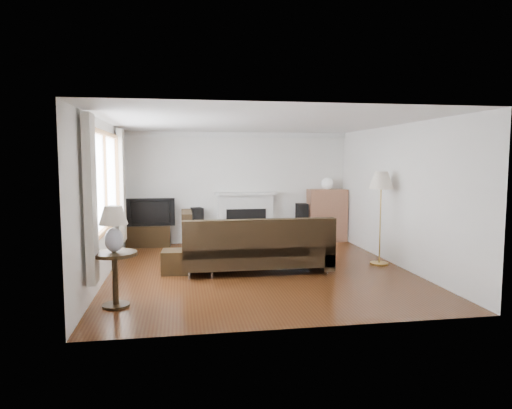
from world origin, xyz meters
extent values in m
cube|color=#4C2610|center=(0.00, 0.00, 0.00)|extent=(5.10, 5.60, 0.04)
cube|color=white|center=(0.00, 0.00, 2.50)|extent=(5.10, 5.60, 0.04)
cube|color=white|center=(0.00, 2.75, 1.25)|extent=(5.00, 0.04, 2.50)
cube|color=white|center=(0.00, -2.75, 1.25)|extent=(5.00, 0.04, 2.50)
cube|color=white|center=(-2.50, 0.00, 1.25)|extent=(0.04, 5.50, 2.50)
cube|color=white|center=(2.50, 0.00, 1.25)|extent=(0.04, 5.50, 2.50)
cube|color=brown|center=(-2.45, -0.20, 1.55)|extent=(0.12, 2.74, 1.54)
cube|color=beige|center=(-2.40, -1.72, 1.40)|extent=(0.10, 0.35, 2.10)
cube|color=beige|center=(-2.40, 1.32, 1.40)|extent=(0.10, 0.35, 2.10)
cube|color=white|center=(0.15, 2.64, 0.57)|extent=(1.40, 0.26, 1.15)
cube|color=black|center=(-2.00, 2.50, 0.23)|extent=(0.93, 0.42, 0.47)
imported|color=black|center=(-1.95, 2.50, 0.76)|extent=(1.04, 0.14, 0.60)
cube|color=black|center=(-0.95, 2.55, 0.41)|extent=(0.29, 0.32, 0.82)
cube|color=black|center=(1.45, 2.55, 0.44)|extent=(0.25, 0.30, 0.88)
cube|color=#9F6649|center=(2.03, 2.51, 0.60)|extent=(0.87, 0.42, 1.20)
sphere|color=white|center=(2.03, 2.51, 1.33)|extent=(0.26, 0.26, 0.26)
cube|color=black|center=(-0.05, -0.05, 0.44)|extent=(2.70, 1.97, 0.87)
cube|color=olive|center=(0.00, 1.53, 0.20)|extent=(1.17, 0.92, 0.40)
cube|color=black|center=(-1.40, 0.03, 0.19)|extent=(0.48, 0.48, 0.38)
cube|color=gold|center=(2.22, 0.06, 0.84)|extent=(0.48, 0.48, 1.67)
cube|color=black|center=(-2.15, -1.62, 0.36)|extent=(0.57, 0.57, 0.71)
cube|color=silver|center=(-2.15, -1.62, 1.00)|extent=(0.36, 0.36, 0.58)
camera|label=1|loc=(-1.30, -7.56, 1.89)|focal=32.00mm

